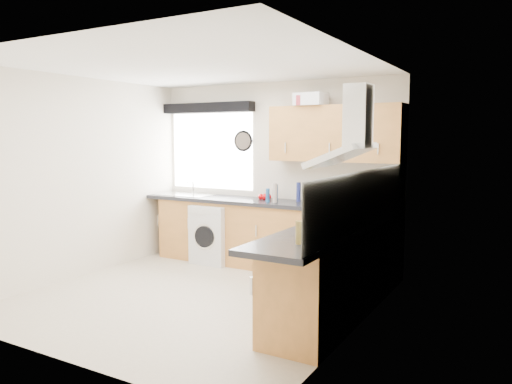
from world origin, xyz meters
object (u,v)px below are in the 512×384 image
Objects in this scene: oven at (337,271)px; upper_cabinets at (335,134)px; washing_machine at (216,233)px; extractor_hood at (350,136)px.

upper_cabinets reaches higher than oven.
oven is at bearing -67.46° from upper_cabinets.
extractor_hood is at bearing -24.13° from washing_machine.
oven reaches higher than washing_machine.
washing_machine is (-2.32, 1.10, -1.36)m from extractor_hood.
upper_cabinets is at bearing 8.93° from washing_machine.
extractor_hood is at bearing -0.00° from oven.
extractor_hood is (0.10, -0.00, 1.34)m from oven.
washing_machine is (-1.67, -0.23, -1.39)m from upper_cabinets.
washing_machine is at bearing 154.62° from extractor_hood.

